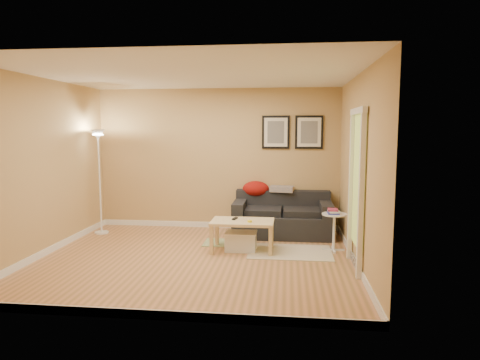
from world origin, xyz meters
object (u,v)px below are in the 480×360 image
(coffee_table, at_px, (242,236))
(book_stack, at_px, (333,211))
(sofa, at_px, (282,214))
(floor_lamp, at_px, (100,185))
(storage_bin, at_px, (241,241))
(side_table, at_px, (334,232))

(coffee_table, xyz_separation_m, book_stack, (1.37, 0.16, 0.38))
(sofa, relative_size, floor_lamp, 0.91)
(storage_bin, distance_m, side_table, 1.43)
(coffee_table, height_order, side_table, side_table)
(storage_bin, xyz_separation_m, side_table, (1.42, 0.15, 0.14))
(side_table, height_order, book_stack, book_stack)
(coffee_table, bearing_deg, book_stack, 5.09)
(storage_bin, bearing_deg, side_table, 5.97)
(floor_lamp, bearing_deg, book_stack, -9.38)
(book_stack, bearing_deg, coffee_table, -159.51)
(storage_bin, relative_size, floor_lamp, 0.26)
(storage_bin, relative_size, side_table, 0.83)
(side_table, relative_size, floor_lamp, 0.31)
(storage_bin, bearing_deg, coffee_table, -29.41)
(coffee_table, xyz_separation_m, floor_lamp, (-2.63, 0.83, 0.64))
(side_table, distance_m, floor_lamp, 4.12)
(coffee_table, distance_m, book_stack, 1.43)
(coffee_table, bearing_deg, floor_lamp, 160.80)
(side_table, bearing_deg, coffee_table, -173.31)
(sofa, height_order, storage_bin, sofa)
(book_stack, relative_size, floor_lamp, 0.12)
(sofa, xyz_separation_m, book_stack, (0.78, -0.88, 0.24))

